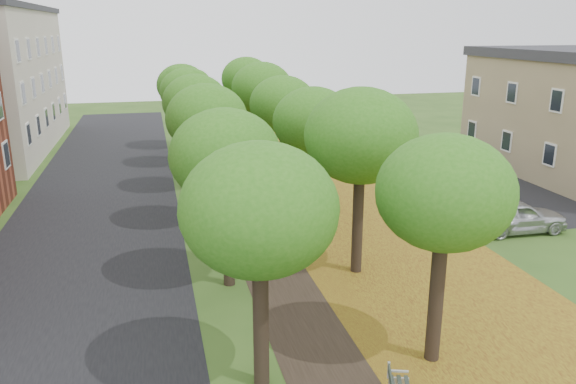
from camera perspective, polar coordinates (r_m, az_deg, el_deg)
ground at (r=15.81m, az=5.56°, el=-17.67°), size 120.00×120.00×0.00m
street_asphalt at (r=28.86m, az=-18.98°, el=-2.35°), size 8.00×70.00×0.01m
footpath at (r=29.06m, az=-4.13°, el=-1.35°), size 3.20×70.00×0.01m
leaf_verge at (r=30.24m, az=5.25°, el=-0.66°), size 7.50×70.00×0.01m
parking_lot at (r=34.70m, az=18.11°, el=0.81°), size 9.00×16.00×0.01m
tree_row_west at (r=27.70m, az=-8.87°, el=7.89°), size 3.69×33.69×6.44m
tree_row_east at (r=28.51m, az=0.88°, el=8.32°), size 3.69×33.69×6.44m
car_silver at (r=27.02m, az=22.17°, el=-2.26°), size 4.50×1.94×1.51m
car_red at (r=31.52m, az=17.38°, el=0.70°), size 4.61×2.78×1.43m
car_grey at (r=31.58m, az=16.27°, el=0.62°), size 4.52×2.91×1.22m
car_white at (r=36.88m, az=11.55°, el=3.38°), size 5.84×4.08×1.48m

